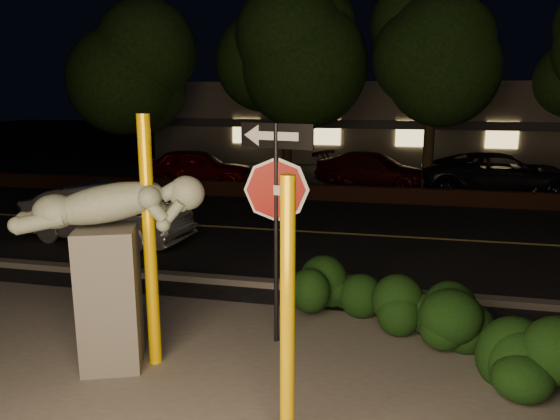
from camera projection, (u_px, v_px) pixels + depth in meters
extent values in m
plane|color=black|center=(345.00, 209.00, 16.73)|extent=(90.00, 90.00, 0.00)
cube|color=#4C4944|center=(243.00, 407.00, 6.24)|extent=(14.00, 6.00, 0.02)
cube|color=black|center=(332.00, 233.00, 13.87)|extent=(80.00, 8.00, 0.01)
cube|color=#CDC052|center=(332.00, 233.00, 13.86)|extent=(80.00, 0.12, 0.00)
cube|color=#4C4944|center=(304.00, 286.00, 9.95)|extent=(80.00, 0.25, 0.12)
cube|color=#422215|center=(349.00, 194.00, 17.91)|extent=(40.00, 0.35, 0.50)
cube|color=black|center=(362.00, 175.00, 23.40)|extent=(40.00, 12.00, 0.01)
cube|color=#736D5C|center=(374.00, 119.00, 30.60)|extent=(22.00, 10.00, 4.00)
cube|color=#333338|center=(368.00, 125.00, 25.74)|extent=(22.00, 0.20, 0.40)
cube|color=#FFD87F|center=(246.00, 131.00, 27.15)|extent=(1.40, 0.08, 1.20)
cube|color=#FFD87F|center=(326.00, 132.00, 26.30)|extent=(1.40, 0.08, 1.20)
cube|color=#FFD87F|center=(411.00, 134.00, 25.44)|extent=(1.40, 0.08, 1.20)
cube|color=#FFD87F|center=(502.00, 135.00, 24.58)|extent=(1.40, 0.08, 1.20)
cylinder|color=black|center=(146.00, 136.00, 20.90)|extent=(0.36, 0.36, 3.75)
ellipsoid|color=black|center=(141.00, 41.00, 20.16)|extent=(4.60, 4.60, 4.14)
cylinder|color=black|center=(287.00, 131.00, 19.86)|extent=(0.36, 0.36, 4.25)
ellipsoid|color=black|center=(287.00, 17.00, 19.02)|extent=(5.20, 5.20, 4.68)
cylinder|color=black|center=(429.00, 138.00, 18.43)|extent=(0.36, 0.36, 4.00)
ellipsoid|color=black|center=(436.00, 24.00, 17.65)|extent=(4.80, 4.80, 4.32)
cylinder|color=#FABE00|center=(150.00, 245.00, 6.91)|extent=(0.16, 0.16, 3.28)
cylinder|color=#E8B305|center=(288.00, 324.00, 5.10)|extent=(0.14, 0.14, 2.82)
cylinder|color=black|center=(276.00, 237.00, 7.54)|extent=(0.07, 0.07, 3.13)
cube|color=white|center=(276.00, 190.00, 7.39)|extent=(0.46, 0.14, 0.13)
cube|color=black|center=(276.00, 136.00, 7.24)|extent=(1.04, 0.26, 0.34)
cube|color=white|center=(276.00, 136.00, 7.24)|extent=(0.66, 0.17, 0.13)
cube|color=#4C4944|center=(110.00, 299.00, 6.99)|extent=(0.94, 0.94, 1.87)
sphere|color=gray|center=(187.00, 193.00, 6.85)|extent=(0.44, 0.44, 0.44)
ellipsoid|color=black|center=(336.00, 290.00, 8.67)|extent=(1.86, 1.13, 0.91)
ellipsoid|color=black|center=(434.00, 303.00, 7.73)|extent=(1.92, 1.16, 1.20)
ellipsoid|color=black|center=(539.00, 349.00, 6.50)|extent=(1.60, 1.07, 1.07)
imported|color=#ABABB0|center=(107.00, 214.00, 13.00)|extent=(4.29, 2.01, 1.36)
imported|color=#690603|center=(197.00, 168.00, 20.56)|extent=(4.39, 2.18, 1.44)
imported|color=#440F0E|center=(374.00, 170.00, 20.45)|extent=(4.78, 2.98, 1.29)
imported|color=black|center=(502.00, 175.00, 18.56)|extent=(5.40, 2.51, 1.50)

